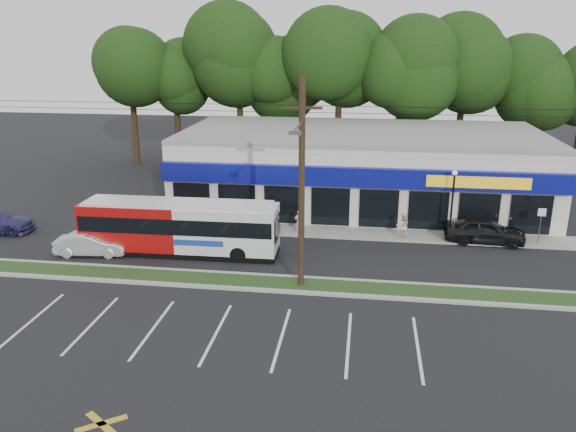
% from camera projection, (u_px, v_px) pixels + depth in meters
% --- Properties ---
extents(ground, '(120.00, 120.00, 0.00)m').
position_uv_depth(ground, '(236.00, 291.00, 26.76)').
color(ground, black).
rests_on(ground, ground).
extents(grass_strip, '(40.00, 1.60, 0.12)m').
position_uv_depth(grass_strip, '(241.00, 281.00, 27.68)').
color(grass_strip, '#1E3214').
rests_on(grass_strip, ground).
extents(curb_south, '(40.00, 0.25, 0.14)m').
position_uv_depth(curb_south, '(237.00, 289.00, 26.88)').
color(curb_south, '#9E9E93').
rests_on(curb_south, ground).
extents(curb_north, '(40.00, 0.25, 0.14)m').
position_uv_depth(curb_north, '(244.00, 274.00, 28.48)').
color(curb_north, '#9E9E93').
rests_on(curb_north, ground).
extents(sidewalk, '(32.00, 2.20, 0.10)m').
position_uv_depth(sidewalk, '(348.00, 233.00, 34.56)').
color(sidewalk, '#9E9E93').
rests_on(sidewalk, ground).
extents(strip_mall, '(25.00, 12.55, 5.30)m').
position_uv_depth(strip_mall, '(360.00, 167.00, 40.22)').
color(strip_mall, silver).
rests_on(strip_mall, ground).
extents(utility_pole, '(50.00, 2.77, 10.00)m').
position_uv_depth(utility_pole, '(298.00, 178.00, 25.60)').
color(utility_pole, black).
rests_on(utility_pole, ground).
extents(lamp_post, '(0.30, 0.30, 4.25)m').
position_uv_depth(lamp_post, '(453.00, 197.00, 32.78)').
color(lamp_post, black).
rests_on(lamp_post, ground).
extents(sign_post, '(0.45, 0.10, 2.23)m').
position_uv_depth(sign_post, '(541.00, 220.00, 32.24)').
color(sign_post, '#59595E').
rests_on(sign_post, ground).
extents(tree_line, '(46.76, 6.76, 11.83)m').
position_uv_depth(tree_line, '(347.00, 75.00, 48.17)').
color(tree_line, black).
rests_on(tree_line, ground).
extents(metrobus, '(11.02, 2.51, 2.96)m').
position_uv_depth(metrobus, '(180.00, 226.00, 31.08)').
color(metrobus, '#9E0D0C').
rests_on(metrobus, ground).
extents(car_dark, '(4.68, 2.13, 1.56)m').
position_uv_depth(car_dark, '(485.00, 230.00, 32.81)').
color(car_dark, black).
rests_on(car_dark, ground).
extents(car_silver, '(4.04, 1.80, 1.29)m').
position_uv_depth(car_silver, '(91.00, 244.00, 31.06)').
color(car_silver, '#B2B6BA').
rests_on(car_silver, ground).
extents(pedestrian_a, '(0.57, 0.38, 1.53)m').
position_uv_depth(pedestrian_a, '(299.00, 222.00, 34.27)').
color(pedestrian_a, white).
rests_on(pedestrian_a, ground).
extents(pedestrian_b, '(0.88, 0.73, 1.61)m').
position_uv_depth(pedestrian_b, '(402.00, 226.00, 33.43)').
color(pedestrian_b, silver).
rests_on(pedestrian_b, ground).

